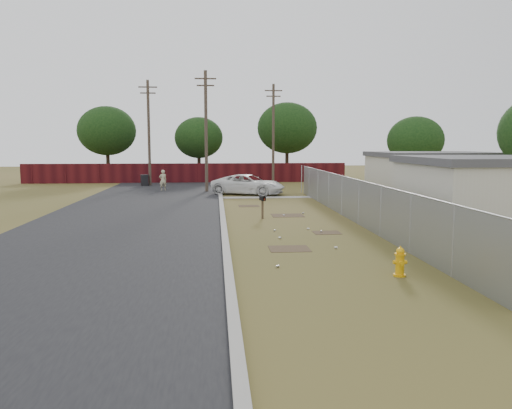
{
  "coord_description": "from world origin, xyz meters",
  "views": [
    {
      "loc": [
        -3.34,
        -21.86,
        3.65
      ],
      "look_at": [
        -1.65,
        -1.2,
        1.1
      ],
      "focal_mm": 35.0,
      "sensor_mm": 36.0,
      "label": 1
    }
  ],
  "objects": [
    {
      "name": "mailbox",
      "position": [
        -1.07,
        2.02,
        0.91
      ],
      "size": [
        0.29,
        0.5,
        1.15
      ],
      "color": "brown",
      "rests_on": "ground"
    },
    {
      "name": "houses",
      "position": [
        9.7,
        3.13,
        1.56
      ],
      "size": [
        9.3,
        17.24,
        3.1
      ],
      "color": "beige",
      "rests_on": "ground"
    },
    {
      "name": "pickup_truck",
      "position": [
        -0.99,
        13.62,
        0.72
      ],
      "size": [
        5.72,
        4.35,
        1.44
      ],
      "primitive_type": "imported",
      "rotation": [
        0.0,
        0.0,
        1.14
      ],
      "color": "white",
      "rests_on": "ground"
    },
    {
      "name": "street",
      "position": [
        -6.76,
        8.05,
        0.02
      ],
      "size": [
        15.1,
        60.0,
        0.12
      ],
      "color": "black",
      "rests_on": "ground"
    },
    {
      "name": "ground",
      "position": [
        0.0,
        0.0,
        0.0
      ],
      "size": [
        120.0,
        120.0,
        0.0
      ],
      "primitive_type": "plane",
      "color": "brown",
      "rests_on": "ground"
    },
    {
      "name": "horizon_trees",
      "position": [
        0.84,
        23.56,
        4.63
      ],
      "size": [
        33.32,
        31.94,
        7.78
      ],
      "color": "black",
      "rests_on": "ground"
    },
    {
      "name": "utility_poles",
      "position": [
        -3.67,
        20.67,
        4.69
      ],
      "size": [
        12.6,
        8.24,
        9.0
      ],
      "color": "brown",
      "rests_on": "ground"
    },
    {
      "name": "scattered_litter",
      "position": [
        0.05,
        -1.73,
        0.04
      ],
      "size": [
        2.85,
        11.2,
        0.07
      ],
      "color": "beige",
      "rests_on": "ground"
    },
    {
      "name": "pedestrian",
      "position": [
        -7.41,
        17.22,
        0.8
      ],
      "size": [
        0.68,
        0.56,
        1.6
      ],
      "primitive_type": "imported",
      "rotation": [
        0.0,
        0.0,
        3.5
      ],
      "color": "#C0B78D",
      "rests_on": "ground"
    },
    {
      "name": "trash_bin",
      "position": [
        -9.42,
        21.59,
        0.5
      ],
      "size": [
        0.81,
        0.79,
        0.97
      ],
      "color": "black",
      "rests_on": "ground"
    },
    {
      "name": "privacy_fence",
      "position": [
        -6.0,
        25.0,
        0.9
      ],
      "size": [
        30.0,
        0.12,
        1.8
      ],
      "primitive_type": "cube",
      "color": "#4A0F13",
      "rests_on": "ground"
    },
    {
      "name": "chainlink_fence",
      "position": [
        3.12,
        1.03,
        0.8
      ],
      "size": [
        0.1,
        27.06,
        2.02
      ],
      "color": "#93959B",
      "rests_on": "ground"
    },
    {
      "name": "fire_hydrant",
      "position": [
        1.71,
        -8.8,
        0.4
      ],
      "size": [
        0.38,
        0.38,
        0.85
      ],
      "color": "#E8A60C",
      "rests_on": "ground"
    }
  ]
}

